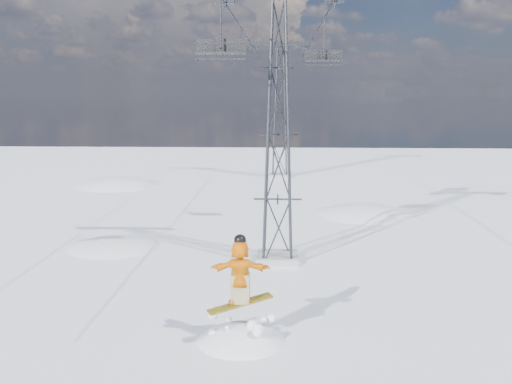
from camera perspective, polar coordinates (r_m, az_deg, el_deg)
ground at (r=17.57m, az=-0.76°, el=-14.45°), size 120.00×120.00×0.00m
snow_terrain at (r=41.25m, az=-5.80°, el=-14.23°), size 39.00×37.00×22.00m
lift_tower_near at (r=24.04m, az=2.23°, el=5.66°), size 5.20×1.80×11.43m
lift_tower_far at (r=49.01m, az=2.42°, el=7.82°), size 5.20×1.80×11.43m
haul_cables at (r=35.66m, az=2.41°, el=15.70°), size 4.46×51.00×0.06m
lift_chair_near at (r=22.53m, az=-3.51°, el=14.21°), size 1.92×0.55×2.38m
lift_chair_mid at (r=29.14m, az=6.79°, el=13.31°), size 1.85×0.53×2.30m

